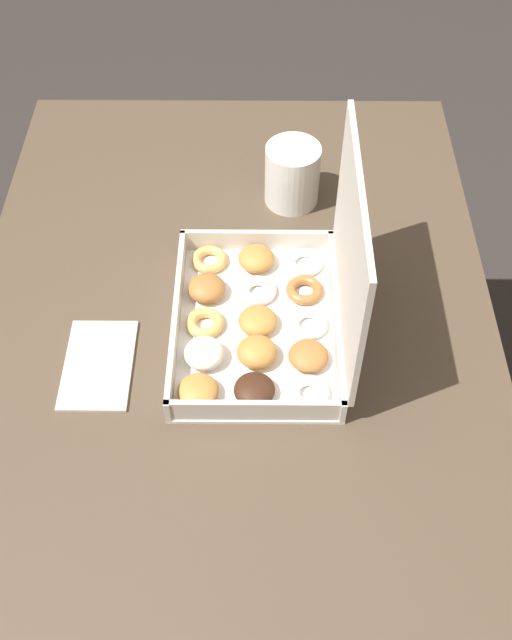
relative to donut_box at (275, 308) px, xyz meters
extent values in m
plane|color=#2D2826|center=(0.00, -0.07, -0.77)|extent=(8.00, 8.00, 0.00)
cube|color=#4C3D2D|center=(0.00, -0.07, -0.07)|extent=(1.17, 0.81, 0.03)
cylinder|color=#4C3D2D|center=(-0.54, -0.42, -0.43)|extent=(0.06, 0.06, 0.69)
cylinder|color=#4C3D2D|center=(-0.54, 0.29, -0.43)|extent=(0.06, 0.06, 0.69)
cube|color=white|center=(0.00, -0.03, -0.05)|extent=(0.33, 0.25, 0.01)
cube|color=beige|center=(0.00, -0.15, -0.03)|extent=(0.33, 0.01, 0.04)
cube|color=beige|center=(0.00, 0.09, -0.03)|extent=(0.33, 0.01, 0.04)
cube|color=beige|center=(-0.17, -0.03, -0.03)|extent=(0.01, 0.25, 0.04)
cube|color=beige|center=(0.16, -0.03, -0.03)|extent=(0.01, 0.25, 0.04)
cube|color=beige|center=(0.00, 0.10, 0.12)|extent=(0.33, 0.01, 0.25)
torus|color=tan|center=(-0.13, -0.10, -0.04)|extent=(0.06, 0.06, 0.02)
ellipsoid|color=#9E6633|center=(-0.07, -0.10, -0.03)|extent=(0.06, 0.06, 0.03)
torus|color=tan|center=(-0.01, -0.10, -0.04)|extent=(0.06, 0.06, 0.02)
ellipsoid|color=white|center=(0.06, -0.10, -0.03)|extent=(0.06, 0.06, 0.03)
ellipsoid|color=#B77A38|center=(0.12, -0.11, -0.03)|extent=(0.06, 0.06, 0.03)
ellipsoid|color=#B77A38|center=(-0.13, -0.03, -0.03)|extent=(0.06, 0.06, 0.03)
torus|color=white|center=(-0.07, -0.02, -0.04)|extent=(0.06, 0.06, 0.02)
ellipsoid|color=#B77A38|center=(0.00, -0.03, -0.03)|extent=(0.06, 0.06, 0.03)
ellipsoid|color=#B77A38|center=(0.06, -0.03, -0.03)|extent=(0.06, 0.06, 0.03)
ellipsoid|color=#381E11|center=(0.12, -0.03, -0.03)|extent=(0.06, 0.06, 0.03)
torus|color=white|center=(-0.13, 0.05, -0.04)|extent=(0.06, 0.06, 0.01)
torus|color=#9E6633|center=(-0.07, 0.05, -0.04)|extent=(0.06, 0.06, 0.02)
torus|color=white|center=(0.00, 0.05, -0.04)|extent=(0.06, 0.06, 0.02)
ellipsoid|color=#9E6633|center=(0.06, 0.05, -0.03)|extent=(0.06, 0.06, 0.03)
torus|color=white|center=(0.12, 0.05, -0.04)|extent=(0.06, 0.06, 0.02)
cylinder|color=white|center=(-0.30, 0.03, 0.00)|extent=(0.09, 0.09, 0.11)
cylinder|color=black|center=(-0.30, 0.03, 0.05)|extent=(0.08, 0.08, 0.01)
cube|color=silver|center=(0.07, -0.26, -0.05)|extent=(0.16, 0.10, 0.01)
camera|label=1|loc=(0.70, -0.02, 0.84)|focal=42.00mm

